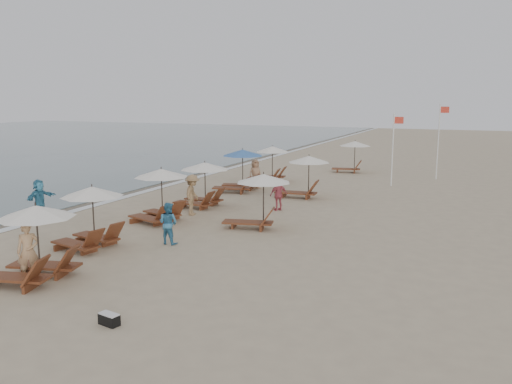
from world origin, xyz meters
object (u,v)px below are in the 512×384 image
at_px(lounger_station_2, 158,195).
at_px(flag_pole_near, 393,146).
at_px(lounger_station_0, 31,247).
at_px(inland_station_0, 256,196).
at_px(lounger_station_4, 238,172).
at_px(beachgoer_far_b, 255,174).
at_px(duffel_bag, 109,319).
at_px(beachgoer_near, 28,251).
at_px(beachgoer_far_a, 279,195).
at_px(waterline_walker, 40,198).
at_px(beachgoer_mid_a, 168,223).
at_px(inland_station_2, 351,153).
at_px(lounger_station_1, 88,218).
at_px(lounger_station_5, 269,165).
at_px(beachgoer_mid_b, 193,195).
at_px(inland_station_1, 302,174).
at_px(lounger_station_3, 201,184).

height_order(lounger_station_2, flag_pole_near, flag_pole_near).
distance_m(lounger_station_0, inland_station_0, 9.06).
bearing_deg(lounger_station_4, lounger_station_0, -86.78).
distance_m(lounger_station_0, flag_pole_near, 22.37).
relative_size(beachgoer_far_b, duffel_bag, 3.12).
relative_size(inland_station_0, beachgoer_near, 1.62).
relative_size(beachgoer_far_a, waterline_walker, 0.90).
distance_m(lounger_station_4, waterline_walker, 10.83).
distance_m(lounger_station_0, beachgoer_mid_a, 5.18).
bearing_deg(inland_station_2, lounger_station_4, -111.43).
relative_size(lounger_station_4, duffel_bag, 5.03).
bearing_deg(lounger_station_1, lounger_station_4, 90.27).
height_order(lounger_station_2, lounger_station_5, lounger_station_2).
relative_size(lounger_station_0, waterline_walker, 1.60).
relative_size(inland_station_2, duffel_bag, 5.00).
bearing_deg(lounger_station_1, beachgoer_far_b, 88.44).
bearing_deg(duffel_bag, lounger_station_2, 117.40).
height_order(beachgoer_mid_b, waterline_walker, beachgoer_mid_b).
relative_size(lounger_station_0, inland_station_2, 0.99).
height_order(lounger_station_0, beachgoer_near, lounger_station_0).
xyz_separation_m(inland_station_1, beachgoer_mid_b, (-3.23, -5.95, -0.34)).
height_order(inland_station_1, beachgoer_far_b, inland_station_1).
bearing_deg(inland_station_0, beachgoer_mid_b, 162.09).
relative_size(lounger_station_0, beachgoer_near, 1.57).
bearing_deg(inland_station_2, beachgoer_mid_a, -94.59).
height_order(lounger_station_5, inland_station_0, lounger_station_5).
xyz_separation_m(beachgoer_far_a, beachgoer_far_b, (-3.50, 5.32, 0.09)).
distance_m(inland_station_1, beachgoer_near, 15.79).
bearing_deg(flag_pole_near, beachgoer_far_a, -112.05).
distance_m(lounger_station_5, beachgoer_mid_a, 15.11).
relative_size(beachgoer_far_a, beachgoer_far_b, 0.89).
distance_m(lounger_station_3, lounger_station_5, 8.62).
height_order(lounger_station_5, beachgoer_mid_a, lounger_station_5).
relative_size(lounger_station_0, beachgoer_mid_b, 1.46).
bearing_deg(beachgoer_far_b, lounger_station_1, -146.57).
bearing_deg(beachgoer_mid_b, beachgoer_near, 167.32).
xyz_separation_m(lounger_station_0, lounger_station_4, (-0.90, 15.92, 0.10)).
relative_size(inland_station_1, beachgoer_far_b, 1.68).
bearing_deg(inland_station_0, flag_pole_near, 75.40).
relative_size(lounger_station_0, beachgoer_mid_a, 1.76).
distance_m(lounger_station_0, beachgoer_mid_b, 9.55).
relative_size(inland_station_1, flag_pole_near, 0.66).
relative_size(lounger_station_1, lounger_station_3, 0.97).
relative_size(lounger_station_4, beachgoer_near, 1.60).
relative_size(inland_station_0, flag_pole_near, 0.64).
height_order(beachgoer_near, beachgoer_mid_b, beachgoer_mid_b).
relative_size(beachgoer_near, flag_pole_near, 0.40).
xyz_separation_m(inland_station_1, flag_pole_near, (3.77, 5.76, 1.15)).
bearing_deg(waterline_walker, beachgoer_mid_b, -62.24).
bearing_deg(beachgoer_far_a, lounger_station_0, 26.02).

